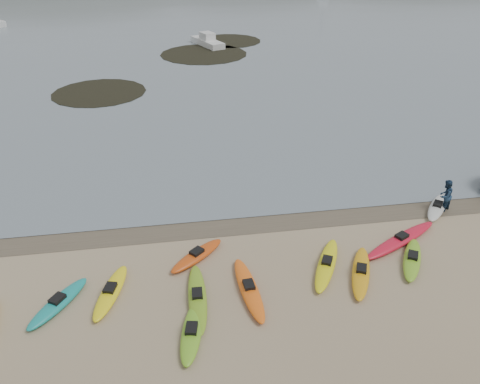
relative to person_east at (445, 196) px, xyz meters
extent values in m
plane|color=tan|center=(-10.16, 0.81, -0.84)|extent=(600.00, 600.00, 0.00)
plane|color=brown|center=(-10.16, 0.51, -0.84)|extent=(60.00, 60.00, 0.00)
ellipsoid|color=orange|center=(-5.95, -4.19, -0.67)|extent=(2.06, 3.49, 0.34)
ellipsoid|color=#77BC25|center=(-12.99, -6.35, -0.67)|extent=(1.24, 3.04, 0.34)
ellipsoid|color=yellow|center=(-15.94, -3.78, -0.67)|extent=(1.54, 3.28, 0.34)
ellipsoid|color=#7AAA22|center=(-12.66, -4.62, -0.67)|extent=(0.80, 3.91, 0.34)
ellipsoid|color=yellow|center=(-7.17, -3.47, -0.67)|extent=(2.36, 3.64, 0.34)
ellipsoid|color=teal|center=(-17.84, -4.09, -0.67)|extent=(2.27, 2.97, 0.34)
ellipsoid|color=red|center=(-3.30, -2.30, -0.67)|extent=(4.50, 2.83, 0.34)
ellipsoid|color=#7DBB25|center=(-3.48, -3.71, -0.67)|extent=(2.18, 3.05, 0.34)
ellipsoid|color=orange|center=(-10.64, -4.44, -0.67)|extent=(1.02, 3.88, 0.34)
ellipsoid|color=silver|center=(-0.27, 0.01, -0.67)|extent=(2.43, 2.70, 0.34)
ellipsoid|color=#D04912|center=(-12.47, -2.01, -0.67)|extent=(2.71, 2.53, 0.34)
imported|color=navy|center=(0.00, 0.00, 0.00)|extent=(1.03, 0.97, 1.68)
cylinder|color=black|center=(-18.94, 22.00, -0.81)|extent=(7.89, 7.89, 0.04)
cylinder|color=black|center=(-8.92, 34.12, -0.81)|extent=(9.55, 9.55, 0.04)
cylinder|color=black|center=(-5.38, 40.25, -0.81)|extent=(8.01, 8.01, 0.04)
cube|color=silver|center=(-8.10, 38.15, -0.44)|extent=(3.63, 5.96, 0.81)
ellipsoid|color=#384235|center=(-55.16, 195.81, -18.84)|extent=(220.00, 120.00, 80.00)
camera|label=1|loc=(-13.16, -18.10, 11.67)|focal=35.00mm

